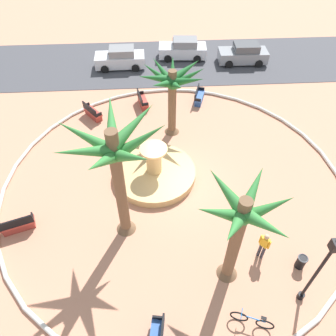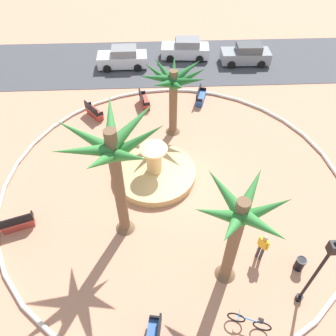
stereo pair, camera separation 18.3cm
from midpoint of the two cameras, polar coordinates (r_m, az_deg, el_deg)
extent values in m
plane|color=tan|center=(18.20, 0.75, -2.54)|extent=(80.00, 80.00, 0.00)
torus|color=silver|center=(18.12, 0.75, -2.33)|extent=(18.78, 18.78, 0.20)
cube|color=#424247|center=(29.23, -1.25, 18.02)|extent=(48.00, 8.00, 0.03)
cylinder|color=tan|center=(18.39, -2.68, -0.91)|extent=(4.62, 4.62, 0.45)
cylinder|color=teal|center=(18.41, -2.67, -0.99)|extent=(4.07, 4.07, 0.34)
cylinder|color=tan|center=(17.68, -2.78, 1.31)|extent=(0.83, 0.83, 1.54)
cylinder|color=#E0B370|center=(17.11, -2.88, 3.30)|extent=(1.48, 1.48, 0.12)
cylinder|color=brown|center=(14.04, -8.80, -3.40)|extent=(0.50, 0.50, 6.15)
cone|color=brown|center=(16.26, -7.69, -9.95)|extent=(0.96, 0.96, 0.50)
cone|color=#337F38|center=(12.32, -5.43, 4.77)|extent=(2.34, 0.85, 1.70)
cone|color=#337F38|center=(12.69, -6.45, 7.54)|extent=(2.08, 2.10, 1.25)
cone|color=#337F38|center=(13.01, -10.30, 8.35)|extent=(0.75, 2.44, 1.18)
cone|color=#337F38|center=(12.65, -14.58, 5.29)|extent=(2.42, 1.27, 1.49)
cone|color=#337F38|center=(12.00, -14.75, 2.78)|extent=(2.35, 1.62, 1.45)
cone|color=#337F38|center=(11.65, -11.86, 0.99)|extent=(1.24, 2.36, 1.68)
cone|color=#337F38|center=(11.66, -7.09, 1.90)|extent=(1.92, 2.12, 1.66)
cylinder|color=brown|center=(13.15, 11.25, -12.62)|extent=(0.48, 0.48, 5.11)
cone|color=brown|center=(15.13, 9.97, -17.24)|extent=(0.92, 0.92, 0.50)
cone|color=#337F38|center=(11.73, 16.57, -6.74)|extent=(1.95, 0.62, 1.47)
cone|color=#337F38|center=(11.95, 14.24, -3.76)|extent=(1.54, 1.98, 1.25)
cone|color=#337F38|center=(11.68, 9.69, -3.87)|extent=(1.56, 1.98, 1.17)
cone|color=#337F38|center=(11.20, 8.68, -7.81)|extent=(2.01, 0.82, 1.41)
cone|color=#337F38|center=(10.87, 11.20, -10.10)|extent=(1.54, 1.97, 1.29)
cone|color=#337F38|center=(11.08, 16.14, -9.56)|extent=(1.56, 1.98, 1.21)
cylinder|color=brown|center=(20.12, 0.46, 11.21)|extent=(0.50, 0.50, 4.37)
cone|color=brown|center=(21.28, 0.43, 6.91)|extent=(0.95, 0.95, 0.50)
cone|color=#1E6028|center=(19.35, 3.26, 15.62)|extent=(2.11, 0.74, 1.43)
cone|color=#1E6028|center=(19.66, 2.84, 16.76)|extent=(2.06, 1.66, 1.11)
cone|color=#1E6028|center=(20.00, 0.53, 16.56)|extent=(0.73, 2.08, 1.53)
cone|color=#1E6028|center=(19.83, -1.23, 16.60)|extent=(1.63, 2.04, 1.36)
cone|color=#1E6028|center=(19.55, -2.04, 16.00)|extent=(2.09, 1.48, 1.43)
cone|color=#1E6028|center=(18.87, -2.44, 15.43)|extent=(2.19, 1.08, 1.11)
cone|color=#1E6028|center=(18.50, -1.19, 14.43)|extent=(1.73, 2.01, 1.29)
cone|color=#1E6028|center=(18.44, 1.23, 14.08)|extent=(0.94, 2.15, 1.42)
cone|color=#1E6028|center=(18.80, 3.15, 14.97)|extent=(2.09, 1.58, 1.27)
cube|color=#B73D33|center=(17.57, -25.15, -8.78)|extent=(1.68, 0.98, 0.12)
cube|color=black|center=(17.21, -25.41, -8.72)|extent=(1.54, 0.58, 0.50)
cube|color=#9C342B|center=(17.76, -24.89, -9.27)|extent=(1.54, 0.90, 0.39)
cube|color=black|center=(17.63, -27.63, -9.08)|extent=(0.22, 0.45, 0.24)
cube|color=black|center=(17.33, -22.91, -7.90)|extent=(0.22, 0.45, 0.24)
cube|color=#B73D33|center=(23.00, -13.23, 9.58)|extent=(1.39, 1.56, 0.12)
cube|color=black|center=(22.76, -13.80, 9.96)|extent=(1.06, 1.30, 0.50)
cube|color=#9C342B|center=(23.15, -13.13, 9.07)|extent=(1.28, 1.44, 0.39)
cube|color=black|center=(23.48, -14.28, 10.61)|extent=(0.40, 0.34, 0.24)
cube|color=black|center=(22.37, -12.26, 9.07)|extent=(0.40, 0.34, 0.24)
cube|color=#B73D33|center=(23.60, -4.63, 11.73)|extent=(0.83, 1.67, 0.12)
cube|color=black|center=(23.40, -5.19, 12.25)|extent=(0.42, 1.58, 0.50)
cube|color=#9C342B|center=(23.74, -4.59, 11.22)|extent=(0.76, 1.54, 0.39)
cube|color=black|center=(24.14, -5.05, 12.95)|extent=(0.46, 0.17, 0.24)
cube|color=black|center=(22.91, -4.23, 11.02)|extent=(0.46, 0.17, 0.24)
cube|color=black|center=(13.78, -2.13, -24.71)|extent=(0.46, 0.15, 0.24)
cube|color=#335BA8|center=(24.07, 5.31, 12.43)|extent=(0.95, 1.68, 0.12)
cube|color=black|center=(23.93, 4.85, 13.10)|extent=(0.55, 1.55, 0.50)
cube|color=#2B4E8F|center=(24.21, 5.27, 11.92)|extent=(0.88, 1.54, 0.39)
cube|color=black|center=(24.62, 5.64, 13.62)|extent=(0.45, 0.21, 0.24)
cube|color=black|center=(23.37, 5.00, 11.74)|extent=(0.45, 0.21, 0.24)
cylinder|color=black|center=(14.03, 23.90, -16.86)|extent=(0.12, 0.12, 3.88)
cylinder|color=black|center=(15.54, 21.87, -20.02)|extent=(0.28, 0.28, 0.30)
cube|color=black|center=(12.30, 26.89, -12.01)|extent=(0.32, 0.32, 0.44)
sphere|color=#F2EDCC|center=(12.30, 26.89, -12.01)|extent=(0.22, 0.22, 0.22)
cylinder|color=black|center=(16.07, 21.90, -15.04)|extent=(0.40, 0.40, 0.70)
torus|color=#4C4C51|center=(15.78, 22.25, -14.40)|extent=(0.46, 0.46, 0.06)
torus|color=black|center=(14.29, 11.91, -24.07)|extent=(0.69, 0.32, 0.72)
torus|color=black|center=(14.40, 16.19, -24.81)|extent=(0.69, 0.32, 0.72)
cylinder|color=#1E66B2|center=(14.12, 14.23, -24.12)|extent=(0.90, 0.39, 0.05)
cylinder|color=#1E66B2|center=(14.03, 15.88, -24.16)|extent=(0.04, 0.04, 0.30)
cube|color=black|center=(13.87, 16.03, -23.91)|extent=(0.22, 0.17, 0.06)
cylinder|color=#1E66B2|center=(13.95, 12.37, -23.58)|extent=(0.19, 0.42, 0.03)
cylinder|color=#33333D|center=(15.68, 15.96, -13.95)|extent=(0.14, 0.14, 0.92)
cylinder|color=#33333D|center=(15.70, 15.41, -13.58)|extent=(0.14, 0.14, 0.92)
cube|color=yellow|center=(15.08, 16.24, -12.31)|extent=(0.37, 0.39, 0.56)
sphere|color=tan|center=(14.75, 16.56, -11.48)|extent=(0.22, 0.22, 0.22)
cylinder|color=yellow|center=(15.04, 16.94, -12.78)|extent=(0.09, 0.09, 0.53)
cylinder|color=yellow|center=(15.12, 15.55, -11.85)|extent=(0.09, 0.09, 0.53)
cube|color=silver|center=(28.49, -8.57, 18.17)|extent=(4.02, 1.76, 0.90)
cube|color=gray|center=(28.15, -8.31, 19.52)|extent=(2.02, 1.47, 0.60)
cube|color=#333D47|center=(28.26, -10.21, 19.21)|extent=(0.31, 1.36, 0.51)
cylinder|color=black|center=(28.01, -11.18, 16.58)|extent=(0.64, 0.23, 0.64)
cylinder|color=black|center=(29.51, -10.97, 18.18)|extent=(0.64, 0.23, 0.64)
cylinder|color=black|center=(27.82, -5.90, 16.98)|extent=(0.64, 0.23, 0.64)
cylinder|color=black|center=(29.33, -5.91, 18.57)|extent=(0.64, 0.23, 0.64)
cube|color=silver|center=(29.71, 2.35, 19.81)|extent=(4.12, 1.99, 0.90)
cube|color=gray|center=(29.40, 2.82, 21.08)|extent=(2.10, 1.59, 0.60)
cube|color=#333D47|center=(29.42, 0.93, 20.97)|extent=(0.39, 1.38, 0.51)
cylinder|color=black|center=(29.08, -0.21, 18.55)|extent=(0.65, 0.27, 0.64)
cylinder|color=black|center=(30.60, -0.16, 20.00)|extent=(0.65, 0.27, 0.64)
cylinder|color=black|center=(29.15, 4.93, 18.46)|extent=(0.65, 0.27, 0.64)
cylinder|color=black|center=(30.67, 4.77, 19.91)|extent=(0.65, 0.27, 0.64)
cube|color=gray|center=(29.53, 12.72, 18.62)|extent=(4.04, 1.80, 0.90)
cube|color=#545558|center=(29.27, 13.37, 19.86)|extent=(2.04, 1.50, 0.60)
cube|color=#333D47|center=(29.09, 11.52, 19.82)|extent=(0.33, 1.37, 0.51)
cylinder|color=black|center=(28.66, 10.44, 17.40)|extent=(0.65, 0.24, 0.64)
cylinder|color=black|center=(30.14, 9.88, 18.94)|extent=(0.65, 0.24, 0.64)
cylinder|color=black|center=(29.27, 15.41, 17.15)|extent=(0.65, 0.24, 0.64)
cylinder|color=black|center=(30.72, 14.68, 18.70)|extent=(0.65, 0.24, 0.64)
camera|label=1|loc=(0.09, -90.30, -0.30)|focal=34.86mm
camera|label=2|loc=(0.09, 89.70, 0.30)|focal=34.86mm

